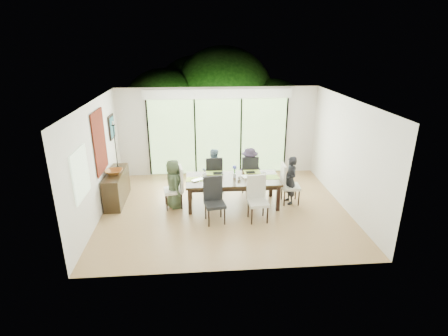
{
  "coord_description": "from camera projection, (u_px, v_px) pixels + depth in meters",
  "views": [
    {
      "loc": [
        -0.65,
        -7.85,
        4.01
      ],
      "look_at": [
        0.0,
        0.25,
        1.0
      ],
      "focal_mm": 28.0,
      "sensor_mm": 36.0,
      "label": 1
    }
  ],
  "objects": [
    {
      "name": "placemat_right",
      "position": [
        270.0,
        177.0,
        8.82
      ],
      "size": [
        0.43,
        0.31,
        0.01
      ],
      "primitive_type": "cube",
      "color": "#84B13F",
      "rests_on": "table_top"
    },
    {
      "name": "person_right_end",
      "position": [
        290.0,
        180.0,
        8.9
      ],
      "size": [
        0.46,
        0.64,
        1.25
      ],
      "primitive_type": "imported",
      "rotation": [
        0.0,
        0.0,
        -1.4
      ],
      "color": "black",
      "rests_on": "floor"
    },
    {
      "name": "mullion_c",
      "position": [
        241.0,
        136.0,
        10.71
      ],
      "size": [
        0.05,
        0.04,
        2.3
      ],
      "primitive_type": "cube",
      "color": "black",
      "rests_on": "wall_back"
    },
    {
      "name": "foliage_mid",
      "position": [
        223.0,
        99.0,
        13.6
      ],
      "size": [
        4.0,
        4.0,
        4.0
      ],
      "primitive_type": "sphere",
      "color": "#14380F",
      "rests_on": "ground"
    },
    {
      "name": "table_leg_br",
      "position": [
        271.0,
        185.0,
        9.37
      ],
      "size": [
        0.09,
        0.09,
        0.67
      ],
      "primitive_type": "cube",
      "color": "black",
      "rests_on": "floor"
    },
    {
      "name": "table_top",
      "position": [
        233.0,
        179.0,
        8.76
      ],
      "size": [
        2.33,
        1.07,
        0.06
      ],
      "primitive_type": "cube",
      "color": "black",
      "rests_on": "floor"
    },
    {
      "name": "platter_base",
      "position": [
        211.0,
        183.0,
        8.42
      ],
      "size": [
        0.25,
        0.25,
        0.02
      ],
      "primitive_type": "cube",
      "color": "white",
      "rests_on": "table_top"
    },
    {
      "name": "ceiling",
      "position": [
        225.0,
        101.0,
        7.84
      ],
      "size": [
        6.0,
        5.0,
        0.01
      ],
      "primitive_type": "cube",
      "color": "white",
      "rests_on": "wall_back"
    },
    {
      "name": "chair_right_end",
      "position": [
        291.0,
        184.0,
        8.93
      ],
      "size": [
        0.47,
        0.47,
        1.07
      ],
      "primitive_type": null,
      "rotation": [
        0.0,
        0.0,
        1.52
      ],
      "color": "silver",
      "rests_on": "floor"
    },
    {
      "name": "deck",
      "position": [
        217.0,
        165.0,
        11.97
      ],
      "size": [
        6.0,
        1.8,
        0.1
      ],
      "primitive_type": "cube",
      "color": "brown",
      "rests_on": "ground"
    },
    {
      "name": "papers",
      "position": [
        261.0,
        178.0,
        8.76
      ],
      "size": [
        0.29,
        0.21,
        0.0
      ],
      "primitive_type": "cube",
      "color": "white",
      "rests_on": "table_top"
    },
    {
      "name": "hyacinth_stems",
      "position": [
        235.0,
        171.0,
        8.74
      ],
      "size": [
        0.04,
        0.04,
        0.16
      ],
      "primitive_type": "cylinder",
      "color": "#337226",
      "rests_on": "table_top"
    },
    {
      "name": "candlestick_shaft",
      "position": [
        115.0,
        146.0,
        9.03
      ],
      "size": [
        0.02,
        0.02,
        1.13
      ],
      "primitive_type": "cylinder",
      "color": "black",
      "rests_on": "sideboard"
    },
    {
      "name": "bowl",
      "position": [
        114.0,
        172.0,
        8.79
      ],
      "size": [
        0.43,
        0.43,
        0.1
      ],
      "primitive_type": "imported",
      "color": "brown",
      "rests_on": "sideboard"
    },
    {
      "name": "tapestry",
      "position": [
        100.0,
        142.0,
        8.34
      ],
      "size": [
        0.02,
        1.0,
        1.5
      ],
      "primitive_type": "cube",
      "color": "maroon",
      "rests_on": "wall_left"
    },
    {
      "name": "side_window",
      "position": [
        81.0,
        174.0,
        6.91
      ],
      "size": [
        0.02,
        0.9,
        1.0
      ],
      "primitive_type": "cube",
      "color": "#8CAD7F",
      "rests_on": "wall_left"
    },
    {
      "name": "wall_back",
      "position": [
        218.0,
        132.0,
        10.66
      ],
      "size": [
        6.0,
        0.02,
        2.7
      ],
      "primitive_type": "cube",
      "color": "silver",
      "rests_on": "floor"
    },
    {
      "name": "book",
      "position": [
        242.0,
        177.0,
        8.81
      ],
      "size": [
        0.2,
        0.25,
        0.02
      ],
      "primitive_type": "imported",
      "rotation": [
        0.0,
        0.0,
        0.2
      ],
      "color": "white",
      "rests_on": "table_top"
    },
    {
      "name": "chair_far_right",
      "position": [
        249.0,
        173.0,
        9.65
      ],
      "size": [
        0.47,
        0.47,
        1.07
      ],
      "primitive_type": null,
      "rotation": [
        0.0,
        0.0,
        3.09
      ],
      "color": "black",
      "rests_on": "floor"
    },
    {
      "name": "hyacinth_blooms",
      "position": [
        235.0,
        167.0,
        8.71
      ],
      "size": [
        0.11,
        0.11,
        0.11
      ],
      "primitive_type": "sphere",
      "color": "#4B54BB",
      "rests_on": "table_top"
    },
    {
      "name": "art_canvas",
      "position": [
        112.0,
        127.0,
        9.54
      ],
      "size": [
        0.01,
        0.45,
        0.55
      ],
      "primitive_type": "cube",
      "color": "#194851",
      "rests_on": "wall_left"
    },
    {
      "name": "wall_left",
      "position": [
        96.0,
        161.0,
        8.08
      ],
      "size": [
        0.02,
        5.0,
        2.7
      ],
      "primitive_type": "cube",
      "color": "beige",
      "rests_on": "floor"
    },
    {
      "name": "table_leg_bl",
      "position": [
        190.0,
        187.0,
        9.21
      ],
      "size": [
        0.09,
        0.09,
        0.67
      ],
      "primitive_type": "cube",
      "color": "black",
      "rests_on": "floor"
    },
    {
      "name": "candle",
      "position": [
        113.0,
        123.0,
        8.81
      ],
      "size": [
        0.03,
        0.03,
        0.09
      ],
      "primitive_type": "cylinder",
      "color": "silver",
      "rests_on": "sideboard"
    },
    {
      "name": "foliage_far",
      "position": [
        197.0,
        101.0,
        14.25
      ],
      "size": [
        3.6,
        3.6,
        3.6
      ],
      "primitive_type": "sphere",
      "color": "#14380F",
      "rests_on": "ground"
    },
    {
      "name": "sideboard",
      "position": [
        117.0,
        187.0,
        9.04
      ],
      "size": [
        0.41,
        1.44,
        0.81
      ],
      "primitive_type": "cube",
      "color": "black",
      "rests_on": "floor"
    },
    {
      "name": "candlestick_base",
      "position": [
        118.0,
        167.0,
        9.22
      ],
      "size": [
        0.09,
        0.09,
        0.04
      ],
      "primitive_type": "cylinder",
      "color": "black",
      "rests_on": "sideboard"
    },
    {
      "name": "chair_near_right",
      "position": [
        258.0,
        199.0,
        8.04
      ],
      "size": [
        0.48,
        0.48,
        1.07
      ],
      "primitive_type": null,
      "rotation": [
        0.0,
        0.0,
        0.08
      ],
      "color": "beige",
      "rests_on": "floor"
    },
    {
      "name": "tablet_far_l",
      "position": [
        218.0,
        173.0,
        9.05
      ],
      "size": [
        0.25,
        0.17,
        0.01
      ],
      "primitive_type": "cube",
      "color": "black",
      "rests_on": "table_top"
    },
    {
      "name": "person_far_right",
      "position": [
        249.0,
        170.0,
        9.6
      ],
      "size": [
        0.64,
        0.46,
        1.25
      ],
      "primitive_type": "imported",
      "rotation": [
        0.0,
        0.0,
        3.32
      ],
      "color": "#2A2132",
      "rests_on": "floor"
    },
    {
      "name": "chair_far_left",
      "position": [
        213.0,
        174.0,
        9.58
      ],
      "size": [
        0.49,
        0.49,
        1.07
      ],
      "primitive_type": null,
      "rotation": [
        0.0,
        0.0,
        3.24
      ],
      "color": "black",
      "rests_on": "floor"
    },
    {
      "name": "foliage_left",
      "position": [
        165.0,
        112.0,
        13.0
      ],
      "size": [
        3.2,
        3.2,
        3.2
      ],
      "primitive_type": "sphere",
      "color": "#14380F",
      "rests_on": "ground"
    },
    {
      "name": "rail_top",
      "position": [
        215.0,
        142.0,
        12.51
      ],
      "size": [
        6.0,
        0.08,
        0.06
      ],
      "primitive_type": "cube",
      "color": "brown",
      "rests_on": "deck"
    },
    {
      "name": "candlestick_pan",
      "position": [
        113.0,
        125.0,
        8.83
      ],
      "size": [
        0.09,
        0.09,
        0.03
      ],
      "primitive_type": "cylinder",
      "color": "black",
      "rests_on": "sideboard"
    },
    {
      "name": "laptop",
      "position": [
        199.0,
        180.0,
        8.59
      ],
      "size": [
        0.38,
        0.35,
        0.03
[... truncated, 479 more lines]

